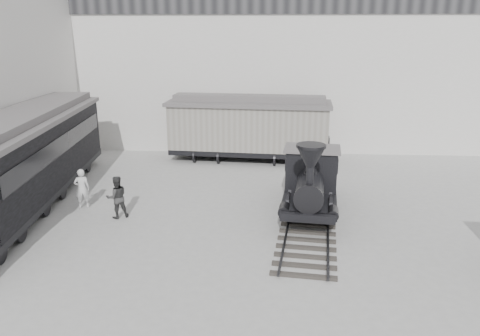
# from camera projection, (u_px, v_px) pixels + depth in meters

# --- Properties ---
(ground) EXTENTS (90.00, 90.00, 0.00)m
(ground) POSITION_uv_depth(u_px,v_px,m) (251.00, 261.00, 15.22)
(ground) COLOR #9E9E9B
(north_wall) EXTENTS (34.00, 2.51, 11.00)m
(north_wall) POSITION_uv_depth(u_px,v_px,m) (262.00, 58.00, 27.93)
(north_wall) COLOR silver
(north_wall) RESTS_ON ground
(locomotive) EXTENTS (3.11, 9.65, 3.35)m
(locomotive) POSITION_uv_depth(u_px,v_px,m) (311.00, 185.00, 18.78)
(locomotive) COLOR #2A2522
(locomotive) RESTS_ON ground
(boxcar) EXTENTS (9.25, 3.50, 3.71)m
(boxcar) POSITION_uv_depth(u_px,v_px,m) (249.00, 126.00, 26.29)
(boxcar) COLOR black
(boxcar) RESTS_ON ground
(passenger_coach) EXTENTS (4.14, 13.96, 3.68)m
(passenger_coach) POSITION_uv_depth(u_px,v_px,m) (28.00, 157.00, 19.70)
(passenger_coach) COLOR black
(passenger_coach) RESTS_ON ground
(visitor_a) EXTENTS (0.72, 0.60, 1.70)m
(visitor_a) POSITION_uv_depth(u_px,v_px,m) (82.00, 189.00, 19.48)
(visitor_a) COLOR silver
(visitor_a) RESTS_ON ground
(visitor_b) EXTENTS (1.05, 0.98, 1.72)m
(visitor_b) POSITION_uv_depth(u_px,v_px,m) (117.00, 197.00, 18.47)
(visitor_b) COLOR #363637
(visitor_b) RESTS_ON ground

